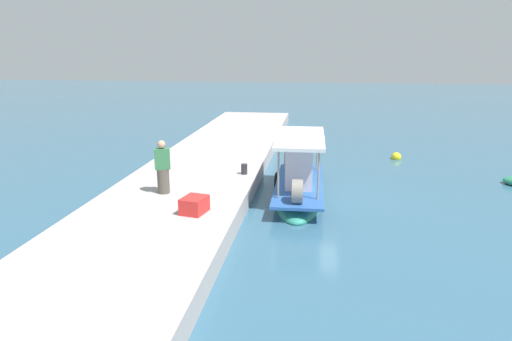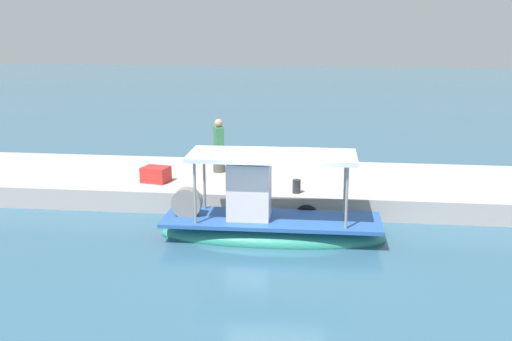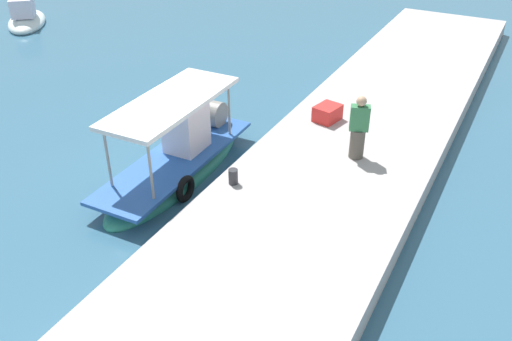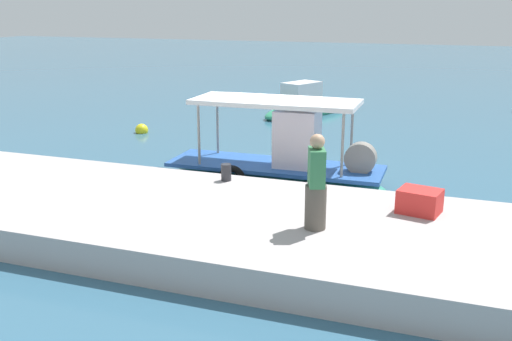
{
  "view_description": "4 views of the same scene",
  "coord_description": "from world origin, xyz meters",
  "px_view_note": "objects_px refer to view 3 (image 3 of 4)",
  "views": [
    {
      "loc": [
        16.65,
        0.37,
        5.35
      ],
      "look_at": [
        0.42,
        -1.87,
        1.01
      ],
      "focal_mm": 32.38,
      "sensor_mm": 36.0,
      "label": 1
    },
    {
      "loc": [
        -1.32,
        15.38,
        5.7
      ],
      "look_at": [
        0.95,
        -2.99,
        1.16
      ],
      "focal_mm": 43.93,
      "sensor_mm": 36.0,
      "label": 2
    },
    {
      "loc": [
        -10.38,
        -8.42,
        8.21
      ],
      "look_at": [
        -0.37,
        -3.11,
        1.25
      ],
      "focal_mm": 38.54,
      "sensor_mm": 36.0,
      "label": 3
    },
    {
      "loc": [
        4.82,
        -14.72,
        4.67
      ],
      "look_at": [
        0.65,
        -3.08,
        1.16
      ],
      "focal_mm": 41.18,
      "sensor_mm": 36.0,
      "label": 4
    }
  ],
  "objects_px": {
    "cargo_crate": "(327,113)",
    "mooring_bollard": "(233,177)",
    "moored_boat_near": "(26,20)",
    "fisherman_near_bollard": "(358,130)",
    "main_fishing_boat": "(179,159)"
  },
  "relations": [
    {
      "from": "cargo_crate",
      "to": "main_fishing_boat",
      "type": "bearing_deg",
      "value": 142.99
    },
    {
      "from": "cargo_crate",
      "to": "mooring_bollard",
      "type": "bearing_deg",
      "value": 170.45
    },
    {
      "from": "fisherman_near_bollard",
      "to": "mooring_bollard",
      "type": "height_order",
      "value": "fisherman_near_bollard"
    },
    {
      "from": "mooring_bollard",
      "to": "cargo_crate",
      "type": "height_order",
      "value": "cargo_crate"
    },
    {
      "from": "cargo_crate",
      "to": "moored_boat_near",
      "type": "bearing_deg",
      "value": 76.59
    },
    {
      "from": "fisherman_near_bollard",
      "to": "moored_boat_near",
      "type": "relative_size",
      "value": 0.45
    },
    {
      "from": "fisherman_near_bollard",
      "to": "mooring_bollard",
      "type": "bearing_deg",
      "value": 140.04
    },
    {
      "from": "mooring_bollard",
      "to": "moored_boat_near",
      "type": "bearing_deg",
      "value": 62.86
    },
    {
      "from": "mooring_bollard",
      "to": "fisherman_near_bollard",
      "type": "bearing_deg",
      "value": -39.96
    },
    {
      "from": "main_fishing_boat",
      "to": "fisherman_near_bollard",
      "type": "height_order",
      "value": "fisherman_near_bollard"
    },
    {
      "from": "mooring_bollard",
      "to": "moored_boat_near",
      "type": "xyz_separation_m",
      "value": [
        8.72,
        17.02,
        -0.57
      ]
    },
    {
      "from": "cargo_crate",
      "to": "fisherman_near_bollard",
      "type": "bearing_deg",
      "value": -138.73
    },
    {
      "from": "main_fishing_boat",
      "to": "mooring_bollard",
      "type": "bearing_deg",
      "value": -106.53
    },
    {
      "from": "fisherman_near_bollard",
      "to": "main_fishing_boat",
      "type": "bearing_deg",
      "value": 115.3
    },
    {
      "from": "fisherman_near_bollard",
      "to": "moored_boat_near",
      "type": "height_order",
      "value": "fisherman_near_bollard"
    }
  ]
}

